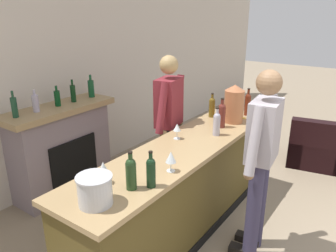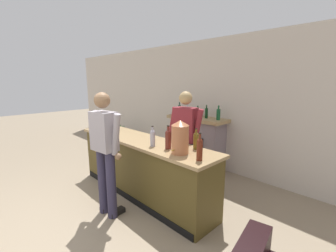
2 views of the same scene
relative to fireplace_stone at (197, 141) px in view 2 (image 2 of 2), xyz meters
name	(u,v)px [view 2 (image 2 of 2)]	position (x,y,z in m)	size (l,w,h in m)	color
ground_plane	(24,246)	(0.20, -3.43, -0.57)	(24.00, 24.00, 0.00)	gray
wall_back_panel	(213,105)	(0.20, 0.26, 0.80)	(12.00, 0.07, 2.75)	beige
bar_counter	(142,167)	(0.18, -1.67, -0.09)	(2.83, 0.65, 0.96)	#4E401B
fireplace_stone	(197,141)	(0.00, 0.00, 0.00)	(1.37, 0.52, 1.41)	gray
potted_plant_corner	(120,136)	(-2.50, -0.40, -0.27)	(0.43, 0.45, 0.75)	#98573A
person_customer	(105,150)	(0.30, -2.39, 0.39)	(0.66, 0.34, 1.75)	#332F49
person_bartender	(185,139)	(0.67, -1.16, 0.38)	(0.65, 0.36, 1.73)	#313748
copper_dispenser	(180,137)	(1.11, -1.76, 0.61)	(0.23, 0.27, 0.44)	#AE6640
ice_bucket_steel	(102,123)	(-1.01, -1.74, 0.49)	(0.24, 0.24, 0.21)	silver
wine_bottle_merlot_tall	(153,137)	(0.61, -1.80, 0.52)	(0.07, 0.07, 0.30)	#AAA8B9
wine_bottle_burgundy_dark	(104,126)	(-0.61, -1.90, 0.52)	(0.07, 0.07, 0.28)	black
wine_bottle_chardonnay_pale	(196,140)	(1.13, -1.46, 0.52)	(0.07, 0.07, 0.29)	brown
wine_bottle_riesling_slim	(106,125)	(-0.72, -1.80, 0.52)	(0.08, 0.08, 0.29)	#1F381A
wine_bottle_rose_blush	(168,138)	(0.86, -1.73, 0.54)	(0.08, 0.08, 0.33)	maroon
wine_bottle_port_short	(200,148)	(1.45, -1.78, 0.54)	(0.07, 0.07, 0.34)	#5D2112
wine_glass_by_dispenser	(153,132)	(0.28, -1.52, 0.50)	(0.08, 0.08, 0.16)	silver
wine_glass_mid_counter	(113,129)	(-0.33, -1.88, 0.51)	(0.09, 0.09, 0.17)	silver
wine_glass_near_bucket	(115,123)	(-0.78, -1.58, 0.51)	(0.08, 0.08, 0.18)	silver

